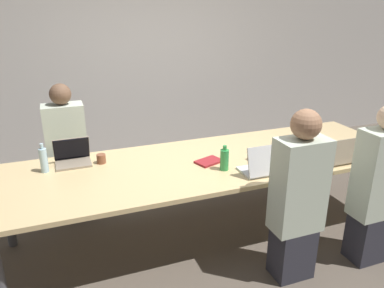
{
  "coord_description": "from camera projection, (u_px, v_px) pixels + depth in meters",
  "views": [
    {
      "loc": [
        -1.27,
        -2.98,
        2.15
      ],
      "look_at": [
        -0.11,
        0.1,
        0.92
      ],
      "focal_mm": 35.0,
      "sensor_mm": 36.0,
      "label": 1
    }
  ],
  "objects": [
    {
      "name": "person_far_left",
      "position": [
        68.0,
        154.0,
        3.89
      ],
      "size": [
        0.4,
        0.24,
        1.43
      ],
      "color": "#2D2D38",
      "rests_on": "ground_plane"
    },
    {
      "name": "cup_far_left",
      "position": [
        101.0,
        159.0,
        3.46
      ],
      "size": [
        0.08,
        0.08,
        0.09
      ],
      "color": "brown",
      "rests_on": "conference_table"
    },
    {
      "name": "laptop_near_midright",
      "position": [
        263.0,
        165.0,
        3.23
      ],
      "size": [
        0.35,
        0.27,
        0.27
      ],
      "rotation": [
        0.0,
        0.0,
        3.14
      ],
      "color": "silver",
      "rests_on": "conference_table"
    },
    {
      "name": "bottle_near_midright",
      "position": [
        224.0,
        159.0,
        3.3
      ],
      "size": [
        0.08,
        0.08,
        0.23
      ],
      "color": "green",
      "rests_on": "conference_table"
    },
    {
      "name": "stapler",
      "position": [
        254.0,
        159.0,
        3.5
      ],
      "size": [
        0.07,
        0.16,
        0.05
      ],
      "rotation": [
        0.0,
        0.0,
        0.18
      ],
      "color": "black",
      "rests_on": "conference_table"
    },
    {
      "name": "curtain_wall",
      "position": [
        146.0,
        61.0,
        5.25
      ],
      "size": [
        12.0,
        0.06,
        2.8
      ],
      "color": "#BCB7B2",
      "rests_on": "ground_plane"
    },
    {
      "name": "bottle_far_left",
      "position": [
        44.0,
        160.0,
        3.25
      ],
      "size": [
        0.07,
        0.07,
        0.26
      ],
      "color": "#ADD1E0",
      "rests_on": "conference_table"
    },
    {
      "name": "cup_near_midright",
      "position": [
        286.0,
        164.0,
        3.34
      ],
      "size": [
        0.08,
        0.08,
        0.08
      ],
      "color": "red",
      "rests_on": "conference_table"
    },
    {
      "name": "laptop_near_right",
      "position": [
        336.0,
        156.0,
        3.44
      ],
      "size": [
        0.32,
        0.24,
        0.24
      ],
      "rotation": [
        0.0,
        0.0,
        3.14
      ],
      "color": "gray",
      "rests_on": "conference_table"
    },
    {
      "name": "conference_table",
      "position": [
        207.0,
        166.0,
        3.54
      ],
      "size": [
        3.98,
        1.21,
        0.77
      ],
      "color": "#D6B77F",
      "rests_on": "ground_plane"
    },
    {
      "name": "person_near_midright",
      "position": [
        298.0,
        200.0,
        2.94
      ],
      "size": [
        0.4,
        0.24,
        1.45
      ],
      "rotation": [
        0.0,
        0.0,
        3.14
      ],
      "color": "#2D2D38",
      "rests_on": "ground_plane"
    },
    {
      "name": "notebook",
      "position": [
        209.0,
        161.0,
        3.48
      ],
      "size": [
        0.28,
        0.23,
        0.02
      ],
      "rotation": [
        0.0,
        0.0,
        0.34
      ],
      "color": "maroon",
      "rests_on": "conference_table"
    },
    {
      "name": "laptop_far_left",
      "position": [
        73.0,
        156.0,
        3.44
      ],
      "size": [
        0.32,
        0.25,
        0.24
      ],
      "color": "gray",
      "rests_on": "conference_table"
    },
    {
      "name": "person_near_right",
      "position": [
        377.0,
        189.0,
        3.15
      ],
      "size": [
        0.4,
        0.24,
        1.42
      ],
      "rotation": [
        0.0,
        0.0,
        3.14
      ],
      "color": "#2D2D38",
      "rests_on": "ground_plane"
    },
    {
      "name": "ground_plane",
      "position": [
        206.0,
        231.0,
        3.79
      ],
      "size": [
        24.0,
        24.0,
        0.0
      ],
      "primitive_type": "plane",
      "color": "brown"
    }
  ]
}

